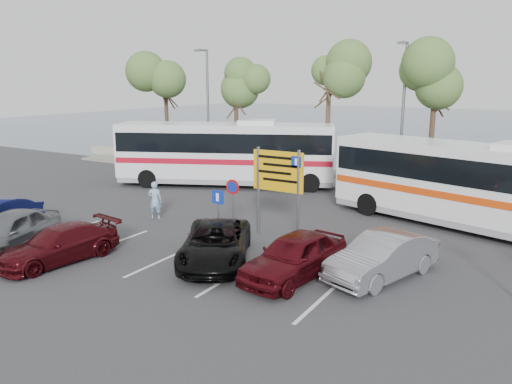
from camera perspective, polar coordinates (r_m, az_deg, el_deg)
The scene contains 22 objects.
ground at distance 18.20m, azimuth -5.20°, elevation -7.29°, with size 120.00×120.00×0.00m, color #323234.
kerb_strip at distance 30.20m, azimuth 10.61°, elevation 0.75°, with size 44.00×2.40×0.15m, color gray.
seawall at distance 32.01m, azimuth 11.88°, elevation 1.78°, with size 48.00×0.80×0.60m, color #9F947F.
sea at distance 74.73m, azimuth 23.18°, elevation 6.90°, with size 140.00×140.00×0.00m, color #435B6C.
tree_far_left at distance 36.81m, azimuth -10.35°, elevation 12.67°, with size 3.20×3.20×7.60m.
tree_left at distance 33.19m, azimuth -2.31°, elevation 12.33°, with size 3.20×3.20×7.20m.
tree_mid at distance 30.13m, azimuth 8.38°, elevation 13.41°, with size 3.20×3.20×8.00m.
tree_right at distance 28.35m, azimuth 19.85°, elevation 11.88°, with size 3.20×3.20×7.40m.
street_lamp_left at distance 33.97m, azimuth -5.60°, elevation 9.91°, with size 0.45×1.15×8.01m.
street_lamp_right at distance 28.26m, azimuth 16.40°, elevation 8.92°, with size 0.45×1.15×8.01m.
direction_sign at distance 19.65m, azimuth 2.53°, elevation 1.60°, with size 2.20×0.12×3.60m.
sign_no_stop at distance 19.96m, azimuth -2.66°, elevation -0.73°, with size 0.60×0.08×2.35m.
sign_parking at distance 18.49m, azimuth -4.35°, elevation -2.18°, with size 0.50×0.07×2.25m.
lane_markings at distance 18.14m, azimuth -10.01°, elevation -7.49°, with size 12.02×4.20×0.01m, color silver, non-canonical shape.
coach_bus_left at distance 29.76m, azimuth -3.51°, elevation 4.22°, with size 12.69×7.60×3.95m.
coach_bus_right at distance 22.68m, azimuth 23.57°, elevation 0.35°, with size 12.50×5.80×3.82m.
car_silver_a at distance 20.39m, azimuth -26.57°, elevation -4.14°, with size 1.82×4.52×1.54m, color slate.
car_maroon at distance 18.72m, azimuth -21.58°, elevation -5.59°, with size 1.73×4.26×1.24m, color #490C12.
car_red at distance 16.01m, azimuth 4.42°, elevation -7.32°, with size 1.73×4.30×1.47m, color #4E0B12.
suv_black at distance 17.41m, azimuth -4.64°, elevation -5.87°, with size 2.23×4.84×1.34m, color black.
car_silver_b at distance 16.47m, azimuth 14.25°, elevation -7.18°, with size 1.51×4.32×1.42m, color gray.
pedestrian_near at distance 23.09m, azimuth -11.47°, elevation -0.93°, with size 0.63×0.42×1.74m, color #88A5C6.
Camera 1 is at (10.16, -13.78, 6.19)m, focal length 35.00 mm.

